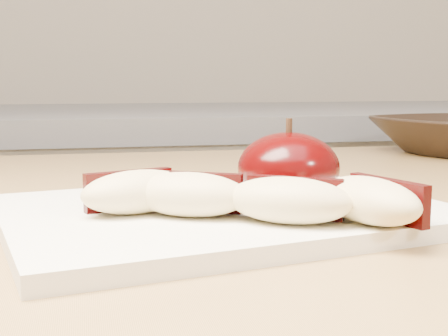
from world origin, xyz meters
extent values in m
cube|color=slate|center=(0.00, 1.20, 0.92)|extent=(2.40, 0.62, 0.04)
cube|color=#A17A46|center=(0.00, 0.50, 0.88)|extent=(1.64, 0.64, 0.04)
cube|color=silver|center=(0.05, 0.40, 0.91)|extent=(0.32, 0.26, 0.01)
ellipsoid|color=black|center=(0.11, 0.43, 0.93)|extent=(0.10, 0.10, 0.05)
cylinder|color=black|center=(0.11, 0.43, 0.96)|extent=(0.00, 0.00, 0.01)
ellipsoid|color=beige|center=(0.00, 0.38, 0.92)|extent=(0.08, 0.06, 0.03)
cube|color=black|center=(-0.01, 0.40, 0.92)|extent=(0.06, 0.03, 0.02)
ellipsoid|color=beige|center=(0.02, 0.37, 0.92)|extent=(0.08, 0.07, 0.03)
cube|color=black|center=(0.03, 0.38, 0.92)|extent=(0.06, 0.03, 0.02)
ellipsoid|color=beige|center=(0.08, 0.34, 0.92)|extent=(0.08, 0.07, 0.03)
cube|color=black|center=(0.09, 0.35, 0.92)|extent=(0.05, 0.04, 0.02)
ellipsoid|color=beige|center=(0.12, 0.33, 0.92)|extent=(0.06, 0.08, 0.03)
cube|color=black|center=(0.14, 0.33, 0.92)|extent=(0.02, 0.06, 0.02)
camera|label=1|loc=(-0.04, 0.00, 0.99)|focal=50.00mm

